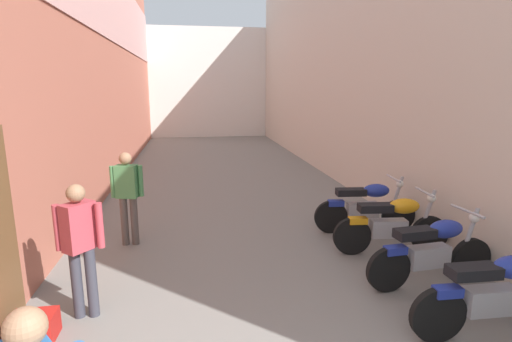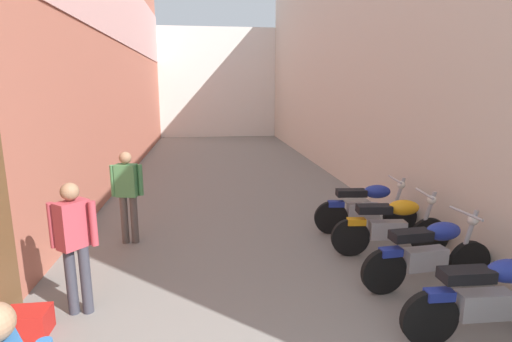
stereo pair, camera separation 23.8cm
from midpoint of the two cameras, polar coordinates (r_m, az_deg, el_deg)
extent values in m
plane|color=slate|center=(9.38, -3.74, -4.11)|extent=(36.50, 36.50, 0.00)
cube|color=#B76651|center=(11.26, -22.37, 15.32)|extent=(0.40, 20.50, 6.84)
cube|color=beige|center=(11.75, 11.54, 16.02)|extent=(0.40, 20.50, 6.94)
cube|color=silver|center=(22.24, -7.32, 12.45)|extent=(9.08, 2.00, 5.64)
cylinder|color=black|center=(4.66, 23.36, -18.55)|extent=(0.60, 0.10, 0.60)
cube|color=#9E9EA3|center=(4.91, 29.47, -15.95)|extent=(0.57, 0.22, 0.28)
cube|color=black|center=(4.64, 27.59, -12.75)|extent=(0.53, 0.23, 0.12)
cube|color=navy|center=(4.58, 24.53, -15.53)|extent=(0.28, 0.15, 0.10)
cylinder|color=black|center=(6.17, 27.53, -11.27)|extent=(0.60, 0.13, 0.60)
cylinder|color=black|center=(5.46, 17.34, -13.43)|extent=(0.60, 0.13, 0.60)
cube|color=#9E9EA3|center=(5.72, 22.46, -11.32)|extent=(0.57, 0.24, 0.28)
ellipsoid|color=navy|center=(5.73, 24.62, -7.61)|extent=(0.50, 0.30, 0.24)
cube|color=black|center=(5.47, 20.77, -8.42)|extent=(0.54, 0.26, 0.12)
cylinder|color=#9E9EA3|center=(6.00, 27.35, -8.30)|extent=(0.25, 0.08, 0.77)
cylinder|color=#9E9EA3|center=(5.85, 27.15, -5.17)|extent=(0.08, 0.58, 0.04)
sphere|color=silver|center=(5.96, 27.94, -5.97)|extent=(0.14, 0.14, 0.14)
cube|color=navy|center=(5.40, 18.26, -10.78)|extent=(0.29, 0.16, 0.10)
cylinder|color=black|center=(6.89, 22.79, -8.44)|extent=(0.61, 0.14, 0.60)
cylinder|color=black|center=(6.44, 12.65, -9.17)|extent=(0.61, 0.14, 0.60)
cube|color=#9E9EA3|center=(6.58, 17.55, -7.88)|extent=(0.58, 0.26, 0.28)
ellipsoid|color=orange|center=(6.56, 19.63, -4.79)|extent=(0.50, 0.31, 0.24)
cube|color=black|center=(6.40, 15.81, -5.14)|extent=(0.54, 0.27, 0.12)
cylinder|color=#9E9EA3|center=(6.75, 22.50, -5.69)|extent=(0.25, 0.08, 0.77)
cylinder|color=#9E9EA3|center=(6.63, 22.19, -2.84)|extent=(0.09, 0.58, 0.04)
sphere|color=silver|center=(6.71, 23.05, -3.63)|extent=(0.14, 0.14, 0.14)
cube|color=orange|center=(6.38, 13.45, -6.95)|extent=(0.29, 0.17, 0.10)
cylinder|color=black|center=(7.67, 19.00, -6.09)|extent=(0.60, 0.14, 0.60)
cylinder|color=black|center=(7.29, 9.83, -6.55)|extent=(0.60, 0.14, 0.60)
cube|color=#9E9EA3|center=(7.41, 14.21, -5.47)|extent=(0.58, 0.25, 0.28)
ellipsoid|color=navy|center=(7.38, 16.06, -2.72)|extent=(0.50, 0.31, 0.24)
cube|color=black|center=(7.25, 12.62, -2.98)|extent=(0.54, 0.27, 0.12)
cylinder|color=#9E9EA3|center=(7.55, 18.69, -3.59)|extent=(0.25, 0.08, 0.77)
cylinder|color=#9E9EA3|center=(7.44, 18.37, -1.01)|extent=(0.09, 0.58, 0.04)
sphere|color=silver|center=(7.51, 19.17, -1.74)|extent=(0.14, 0.14, 0.14)
cube|color=navy|center=(7.23, 10.52, -4.57)|extent=(0.29, 0.17, 0.10)
sphere|color=#997051|center=(2.36, -32.98, -18.47)|extent=(0.20, 0.20, 0.20)
cylinder|color=#383842|center=(5.13, -25.67, -14.45)|extent=(0.12, 0.12, 0.82)
cylinder|color=#383842|center=(5.09, -23.89, -14.51)|extent=(0.12, 0.12, 0.82)
cube|color=#B23D47|center=(4.86, -25.49, -7.25)|extent=(0.37, 0.39, 0.54)
sphere|color=#997051|center=(4.76, -25.90, -2.91)|extent=(0.20, 0.20, 0.20)
cylinder|color=#B23D47|center=(4.93, -27.96, -7.23)|extent=(0.08, 0.08, 0.52)
cylinder|color=#B23D47|center=(4.80, -22.95, -7.24)|extent=(0.08, 0.08, 0.52)
cylinder|color=#564C47|center=(7.02, -19.36, -6.86)|extent=(0.12, 0.12, 0.82)
cylinder|color=#564C47|center=(6.99, -18.06, -6.84)|extent=(0.12, 0.12, 0.82)
cube|color=#4C8C51|center=(6.82, -19.10, -1.43)|extent=(0.38, 0.28, 0.54)
sphere|color=#997051|center=(6.75, -19.31, 1.71)|extent=(0.20, 0.20, 0.20)
cylinder|color=#4C8C51|center=(6.86, -20.90, -1.48)|extent=(0.08, 0.08, 0.52)
cylinder|color=#4C8C51|center=(6.79, -17.27, -1.37)|extent=(0.08, 0.08, 0.52)
cube|color=red|center=(5.06, -30.63, -18.81)|extent=(0.44, 0.32, 0.28)
camera|label=1|loc=(0.12, -90.95, -0.20)|focal=27.73mm
camera|label=2|loc=(0.12, 89.05, 0.20)|focal=27.73mm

